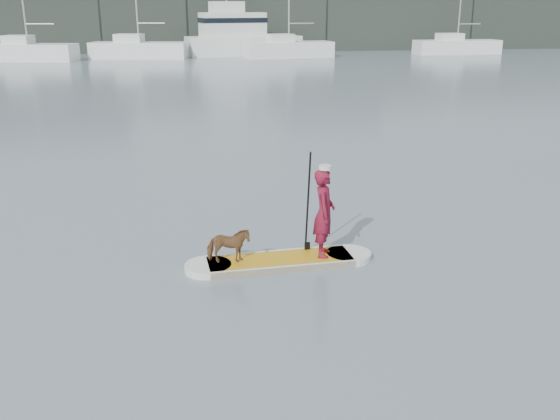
{
  "coord_description": "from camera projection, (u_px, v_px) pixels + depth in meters",
  "views": [
    {
      "loc": [
        2.27,
        -10.7,
        4.3
      ],
      "look_at": [
        3.84,
        -0.82,
        1.0
      ],
      "focal_mm": 40.0,
      "sensor_mm": 36.0,
      "label": 1
    }
  ],
  "objects": [
    {
      "name": "shore_building_west",
      "position": [
        44.0,
        2.0,
        58.78
      ],
      "size": [
        14.0,
        4.0,
        9.0
      ],
      "primitive_type": "cube",
      "color": "black",
      "rests_on": "ground"
    },
    {
      "name": "sailboat_c",
      "position": [
        28.0,
        51.0,
        49.72
      ],
      "size": [
        7.77,
        3.95,
        10.66
      ],
      "rotation": [
        0.0,
        0.0,
        -0.21
      ],
      "color": "white",
      "rests_on": "ground"
    },
    {
      "name": "ground",
      "position": [
        59.0,
        260.0,
        11.04
      ],
      "size": [
        140.0,
        140.0,
        0.0
      ],
      "primitive_type": "plane",
      "color": "slate",
      "rests_on": "ground"
    },
    {
      "name": "paddleboard",
      "position": [
        280.0,
        261.0,
        10.83
      ],
      "size": [
        3.3,
        0.94,
        0.12
      ],
      "rotation": [
        0.0,
        0.0,
        0.06
      ],
      "color": "#CB8F13",
      "rests_on": "ground"
    },
    {
      "name": "dog",
      "position": [
        228.0,
        246.0,
        10.53
      ],
      "size": [
        0.75,
        0.38,
        0.61
      ],
      "primitive_type": "imported",
      "rotation": [
        0.0,
        0.0,
        1.51
      ],
      "color": "brown",
      "rests_on": "paddleboard"
    },
    {
      "name": "motor_yacht_a",
      "position": [
        239.0,
        36.0,
        54.96
      ],
      "size": [
        10.46,
        5.06,
        6.03
      ],
      "rotation": [
        0.0,
        0.0,
        0.2
      ],
      "color": "white",
      "rests_on": "ground"
    },
    {
      "name": "sailboat_e",
      "position": [
        288.0,
        48.0,
        52.96
      ],
      "size": [
        7.72,
        3.48,
        10.81
      ],
      "rotation": [
        0.0,
        0.0,
        0.15
      ],
      "color": "white",
      "rests_on": "ground"
    },
    {
      "name": "white_cap",
      "position": [
        325.0,
        167.0,
        10.47
      ],
      "size": [
        0.22,
        0.22,
        0.07
      ],
      "primitive_type": "cylinder",
      "color": "silver",
      "rests_on": "paddler"
    },
    {
      "name": "shore_mass",
      "position": [
        153.0,
        19.0,
        59.81
      ],
      "size": [
        90.0,
        6.0,
        6.0
      ],
      "primitive_type": "cube",
      "color": "black",
      "rests_on": "ground"
    },
    {
      "name": "sailboat_d",
      "position": [
        138.0,
        48.0,
        52.01
      ],
      "size": [
        8.31,
        4.06,
        11.75
      ],
      "rotation": [
        0.0,
        0.0,
        -0.21
      ],
      "color": "white",
      "rests_on": "ground"
    },
    {
      "name": "paddler",
      "position": [
        324.0,
        213.0,
        10.72
      ],
      "size": [
        0.5,
        0.64,
        1.55
      ],
      "primitive_type": "imported",
      "rotation": [
        0.0,
        0.0,
        1.32
      ],
      "color": "maroon",
      "rests_on": "paddleboard"
    },
    {
      "name": "sailboat_f",
      "position": [
        456.0,
        45.0,
        56.77
      ],
      "size": [
        7.82,
        2.53,
        11.61
      ],
      "rotation": [
        0.0,
        0.0,
        0.03
      ],
      "color": "white",
      "rests_on": "ground"
    },
    {
      "name": "shore_building_east",
      "position": [
        333.0,
        8.0,
        63.11
      ],
      "size": [
        10.0,
        4.0,
        8.0
      ],
      "primitive_type": "cube",
      "color": "black",
      "rests_on": "ground"
    },
    {
      "name": "paddle",
      "position": [
        308.0,
        214.0,
        10.98
      ],
      "size": [
        0.1,
        0.3,
        2.0
      ],
      "rotation": [
        0.0,
        0.0,
        0.06
      ],
      "color": "black",
      "rests_on": "ground"
    }
  ]
}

